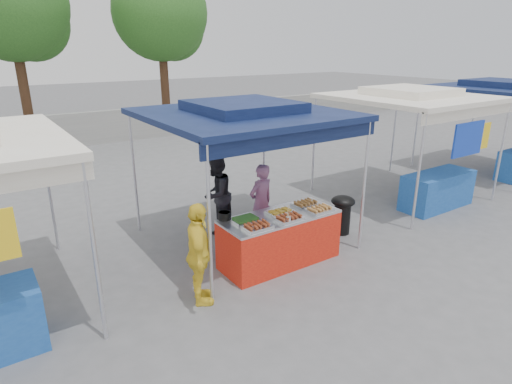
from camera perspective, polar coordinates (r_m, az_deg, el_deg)
ground_plane at (r=7.41m, az=2.63°, el=-8.96°), size 80.00×80.00×0.00m
back_wall at (r=16.94m, az=-20.34°, el=8.04°), size 40.00×0.25×1.20m
main_canopy at (r=7.43m, az=-1.63°, el=10.45°), size 3.20×3.20×2.57m
neighbor_stall_right at (r=10.42m, az=21.23°, el=7.35°), size 3.20×3.20×2.57m
neighbor_stall_far at (r=13.86m, az=30.97°, el=8.55°), size 3.20×3.20×2.57m
tree_1 at (r=18.72m, az=-29.48°, el=20.47°), size 4.00×4.00×6.87m
tree_2 at (r=19.62m, az=-12.28°, el=21.83°), size 3.90×3.90×6.71m
vendor_table at (r=7.15m, az=3.17°, el=-6.26°), size 2.00×0.80×0.85m
food_tray_fl at (r=6.45m, az=0.18°, el=-4.63°), size 0.42×0.30×0.07m
food_tray_fm at (r=6.79m, az=4.40°, el=-3.47°), size 0.42×0.30×0.07m
food_tray_fr at (r=7.18m, az=8.47°, el=-2.34°), size 0.42×0.30×0.07m
food_tray_bl at (r=6.70m, az=-1.42°, el=-3.72°), size 0.42×0.30×0.07m
food_tray_bm at (r=7.02m, az=3.21°, el=-2.65°), size 0.42×0.30×0.07m
food_tray_br at (r=7.41m, az=6.56°, el=-1.58°), size 0.42×0.30×0.07m
cooking_pot at (r=6.81m, az=-4.20°, el=-3.16°), size 0.21×0.21×0.12m
skewer_cup at (r=6.69m, az=4.34°, el=-3.69°), size 0.08×0.08×0.10m
wok_burner at (r=8.38m, az=11.46°, el=-2.53°), size 0.45×0.45×0.77m
crate_left at (r=7.65m, az=-1.98°, el=-6.62°), size 0.55×0.38×0.33m
crate_right at (r=7.86m, az=1.25°, el=-6.12°), size 0.46×0.32×0.27m
crate_stacked at (r=7.75m, az=1.26°, el=-4.36°), size 0.42×0.29×0.25m
vendor_woman at (r=7.82m, az=0.67°, el=-1.49°), size 0.58×0.43×1.47m
helper_man at (r=8.22m, az=-5.31°, el=-0.33°), size 0.94×0.89×1.53m
customer_person at (r=5.98m, az=-7.62°, el=-8.29°), size 0.68×0.95×1.49m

